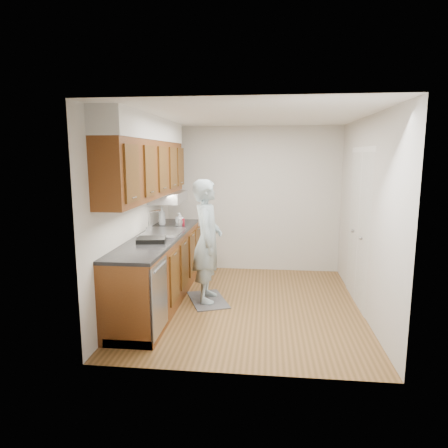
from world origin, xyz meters
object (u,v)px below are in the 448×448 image
object	(u,v)px
soda_can	(183,222)
soap_bottle_c	(180,220)
soap_bottle_a	(162,216)
steel_can	(180,223)
dish_rack	(151,240)
soap_bottle_b	(179,219)
person	(207,233)

from	to	relation	value
soda_can	soap_bottle_c	bearing A→B (deg)	156.78
soap_bottle_a	steel_can	bearing A→B (deg)	-24.62
soda_can	dish_rack	world-z (taller)	soda_can
soap_bottle_a	soda_can	distance (m)	0.35
soap_bottle_b	steel_can	bearing A→B (deg)	-73.52
person	soap_bottle_b	world-z (taller)	person
person	steel_can	bearing A→B (deg)	38.49
soap_bottle_a	dish_rack	distance (m)	1.25
person	steel_can	distance (m)	0.75
soap_bottle_a	soap_bottle_c	size ratio (longest dim) A/B	1.56
person	soda_can	world-z (taller)	person
person	soap_bottle_a	distance (m)	1.08
dish_rack	soap_bottle_c	bearing A→B (deg)	74.88
person	soap_bottle_c	distance (m)	0.85
soap_bottle_b	soda_can	distance (m)	0.07
soap_bottle_c	soda_can	size ratio (longest dim) A/B	1.61
soda_can	steel_can	size ratio (longest dim) A/B	1.01
person	steel_can	world-z (taller)	person
soap_bottle_a	soap_bottle_c	bearing A→B (deg)	-5.71
soap_bottle_b	soap_bottle_c	xyz separation A→B (m)	(0.01, -0.01, -0.01)
soda_can	person	bearing A→B (deg)	-53.55
soap_bottle_a	steel_can	world-z (taller)	soap_bottle_a
soap_bottle_b	soap_bottle_c	bearing A→B (deg)	-29.84
soap_bottle_a	steel_can	size ratio (longest dim) A/B	2.55
soap_bottle_b	soap_bottle_c	size ratio (longest dim) A/B	1.10
person	soap_bottle_b	xyz separation A→B (m)	(-0.54, 0.68, 0.07)
dish_rack	soap_bottle_a	bearing A→B (deg)	88.59
soda_can	steel_can	bearing A→B (deg)	-100.81
soap_bottle_a	dish_rack	xyz separation A→B (m)	(0.19, -1.23, -0.12)
soap_bottle_a	soap_bottle_b	world-z (taller)	soap_bottle_a
person	soda_can	size ratio (longest dim) A/B	16.80
person	soap_bottle_c	xyz separation A→B (m)	(-0.52, 0.67, 0.06)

